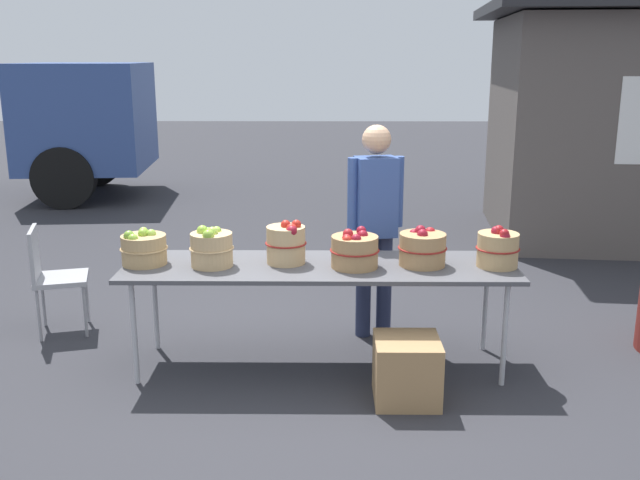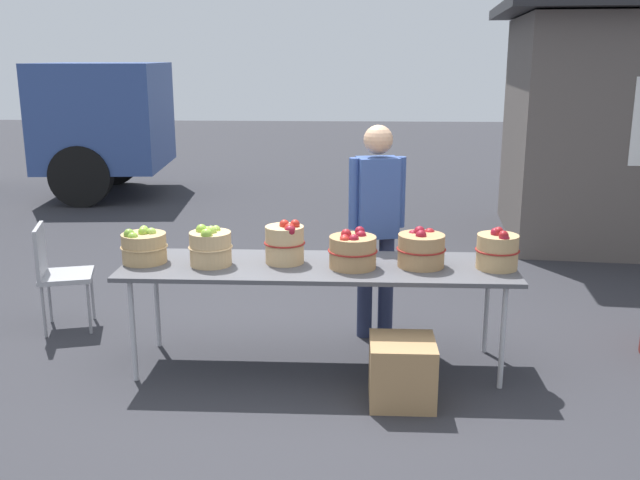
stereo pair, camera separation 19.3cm
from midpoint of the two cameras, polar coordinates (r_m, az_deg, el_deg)
ground_plane at (r=5.22m, az=0.91°, el=-9.91°), size 40.00×40.00×0.00m
market_table at (r=4.97m, az=0.94°, el=-2.39°), size 2.70×0.76×0.75m
apple_basket_green_0 at (r=5.12m, az=-12.78°, el=-0.52°), size 0.33×0.33×0.25m
apple_basket_green_1 at (r=4.96m, az=-7.61°, el=-0.54°), size 0.31×0.31×0.28m
apple_basket_red_0 at (r=4.97m, az=-1.69°, el=-0.26°), size 0.29×0.29×0.31m
apple_basket_red_1 at (r=4.87m, az=3.74°, el=-0.86°), size 0.34×0.34×0.27m
apple_basket_red_2 at (r=4.96m, az=9.13°, el=-0.73°), size 0.34×0.34×0.27m
apple_basket_red_3 at (r=5.01m, az=14.98°, el=-0.78°), size 0.30×0.30×0.29m
vendor_adult at (r=5.49m, az=5.53°, el=1.99°), size 0.43×0.28×1.66m
folding_chair at (r=6.06m, az=-19.34°, el=-2.14°), size 0.49×0.49×0.86m
produce_crate at (r=4.67m, az=7.72°, el=-10.29°), size 0.41×0.41×0.41m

